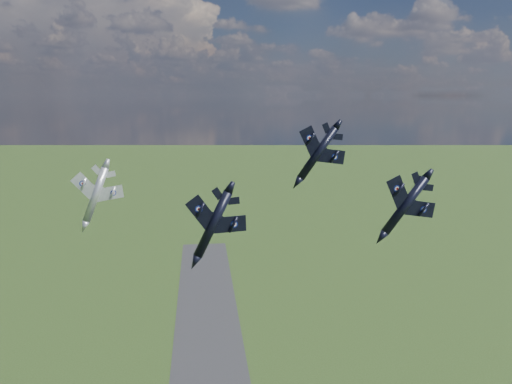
{
  "coord_description": "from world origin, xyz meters",
  "views": [
    {
      "loc": [
        -1.95,
        -72.55,
        97.56
      ],
      "look_at": [
        7.26,
        8.1,
        81.85
      ],
      "focal_mm": 35.0,
      "sensor_mm": 36.0,
      "label": 1
    }
  ],
  "objects_px": {
    "jet_lead_navy": "(213,224)",
    "jet_left_silver": "(96,194)",
    "jet_right_navy": "(405,205)",
    "jet_high_navy": "(318,153)"
  },
  "relations": [
    {
      "from": "jet_high_navy",
      "to": "jet_lead_navy",
      "type": "bearing_deg",
      "value": -145.13
    },
    {
      "from": "jet_lead_navy",
      "to": "jet_left_silver",
      "type": "bearing_deg",
      "value": 146.69
    },
    {
      "from": "jet_right_navy",
      "to": "jet_lead_navy",
      "type": "bearing_deg",
      "value": 163.04
    },
    {
      "from": "jet_right_navy",
      "to": "jet_left_silver",
      "type": "bearing_deg",
      "value": 157.2
    },
    {
      "from": "jet_lead_navy",
      "to": "jet_right_navy",
      "type": "xyz_separation_m",
      "value": [
        28.18,
        -6.6,
        3.72
      ]
    },
    {
      "from": "jet_right_navy",
      "to": "jet_left_silver",
      "type": "distance_m",
      "value": 50.4
    },
    {
      "from": "jet_lead_navy",
      "to": "jet_high_navy",
      "type": "distance_m",
      "value": 28.52
    },
    {
      "from": "jet_right_navy",
      "to": "jet_left_silver",
      "type": "height_order",
      "value": "jet_right_navy"
    },
    {
      "from": "jet_lead_navy",
      "to": "jet_left_silver",
      "type": "distance_m",
      "value": 22.04
    },
    {
      "from": "jet_lead_navy",
      "to": "jet_right_navy",
      "type": "relative_size",
      "value": 1.12
    }
  ]
}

